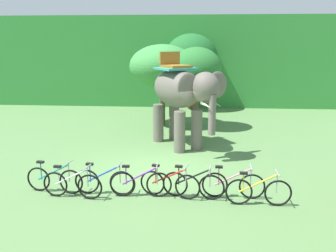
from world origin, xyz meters
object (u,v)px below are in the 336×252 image
at_px(tree_far_right, 162,66).
at_px(tree_center, 196,69).
at_px(bike_pink, 233,185).
at_px(tree_center_right, 191,59).
at_px(bike_red, 170,184).
at_px(bike_purple, 141,183).
at_px(bike_teal, 54,179).
at_px(bike_white, 72,185).
at_px(bike_yellow, 258,191).
at_px(bike_black, 193,185).
at_px(elephant, 181,93).
at_px(bike_blue, 104,181).

distance_m(tree_far_right, tree_center, 1.78).
distance_m(tree_far_right, bike_pink, 9.50).
bearing_deg(tree_center_right, tree_far_right, -105.98).
xyz_separation_m(bike_red, bike_pink, (1.73, 0.09, 0.00)).
bearing_deg(bike_purple, bike_teal, 177.80).
distance_m(tree_center, bike_pink, 8.58).
height_order(bike_white, bike_red, same).
distance_m(bike_purple, bike_yellow, 3.14).
bearing_deg(bike_black, tree_far_right, 100.60).
relative_size(tree_center, bike_black, 2.32).
distance_m(tree_far_right, bike_red, 9.23).
relative_size(elephant, bike_blue, 2.34).
xyz_separation_m(elephant, bike_teal, (-3.35, -4.81, -1.82)).
relative_size(tree_center, bike_pink, 2.30).
height_order(bike_teal, bike_blue, same).
height_order(tree_center, bike_pink, tree_center).
bearing_deg(bike_pink, bike_yellow, -34.36).
height_order(tree_center, bike_purple, tree_center).
bearing_deg(bike_teal, tree_center, 64.32).
height_order(tree_far_right, tree_center_right, tree_center_right).
height_order(tree_far_right, bike_teal, tree_far_right).
height_order(tree_center, bike_blue, tree_center).
bearing_deg(bike_black, elephant, 96.38).
relative_size(bike_blue, bike_pink, 1.00).
xyz_separation_m(elephant, bike_purple, (-0.88, -4.90, -1.82)).
height_order(tree_far_right, bike_blue, tree_far_right).
bearing_deg(bike_pink, bike_purple, -177.42).
relative_size(elephant, bike_pink, 2.34).
bearing_deg(bike_yellow, bike_pink, 145.64).
height_order(bike_white, bike_blue, same).
bearing_deg(bike_pink, tree_center_right, 95.99).
height_order(bike_teal, bike_purple, same).
relative_size(tree_far_right, elephant, 1.01).
bearing_deg(tree_center_right, bike_yellow, -81.71).
xyz_separation_m(tree_far_right, bike_purple, (0.22, -8.83, -2.59)).
xyz_separation_m(tree_center_right, bike_white, (-2.96, -13.71, -2.77)).
xyz_separation_m(tree_center_right, bike_pink, (1.40, -13.37, -2.77)).
bearing_deg(elephant, bike_purple, -100.24).
bearing_deg(bike_blue, bike_teal, 178.85).
relative_size(bike_white, bike_yellow, 1.00).
relative_size(bike_teal, bike_pink, 1.00).
height_order(tree_far_right, bike_white, tree_far_right).
bearing_deg(bike_purple, bike_red, 1.90).
bearing_deg(tree_far_right, bike_blue, -95.31).
distance_m(bike_blue, bike_pink, 3.55).
bearing_deg(bike_teal, elephant, 55.12).
xyz_separation_m(bike_white, bike_black, (3.27, 0.25, 0.00)).
distance_m(bike_teal, bike_pink, 4.98).
bearing_deg(bike_red, bike_teal, 178.80).
distance_m(tree_center_right, bike_teal, 14.13).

